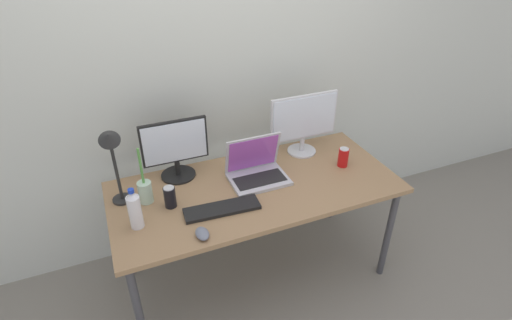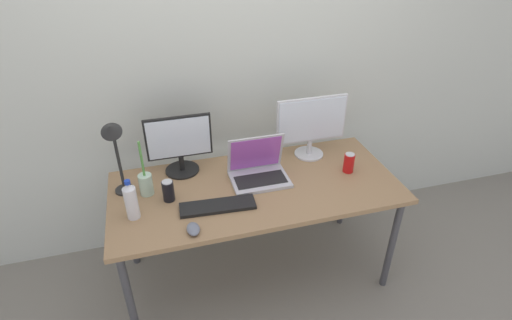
{
  "view_description": "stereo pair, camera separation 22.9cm",
  "coord_description": "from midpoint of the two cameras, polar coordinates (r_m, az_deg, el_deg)",
  "views": [
    {
      "loc": [
        -0.75,
        -1.8,
        2.13
      ],
      "look_at": [
        0.0,
        0.0,
        0.92
      ],
      "focal_mm": 28.0,
      "sensor_mm": 36.0,
      "label": 1
    },
    {
      "loc": [
        -0.53,
        -1.88,
        2.13
      ],
      "look_at": [
        0.0,
        0.0,
        0.92
      ],
      "focal_mm": 28.0,
      "sensor_mm": 36.0,
      "label": 2
    }
  ],
  "objects": [
    {
      "name": "soda_can_by_laptop",
      "position": [
        2.58,
        9.9,
        0.32
      ],
      "size": [
        0.07,
        0.07,
        0.13
      ],
      "color": "red",
      "rests_on": "work_desk"
    },
    {
      "name": "monitor_center",
      "position": [
        2.62,
        4.36,
        5.44
      ],
      "size": [
        0.47,
        0.19,
        0.41
      ],
      "color": "silver",
      "rests_on": "work_desk"
    },
    {
      "name": "bamboo_vase",
      "position": [
        2.34,
        -18.3,
        -4.3
      ],
      "size": [
        0.08,
        0.08,
        0.34
      ],
      "color": "#B2D1B7",
      "rests_on": "work_desk"
    },
    {
      "name": "soda_can_near_keyboard",
      "position": [
        2.27,
        -15.07,
        -5.19
      ],
      "size": [
        0.07,
        0.07,
        0.13
      ],
      "color": "black",
      "rests_on": "work_desk"
    },
    {
      "name": "mouse_by_keyboard",
      "position": [
        2.07,
        -10.9,
        -10.41
      ],
      "size": [
        0.07,
        0.11,
        0.04
      ],
      "primitive_type": "ellipsoid",
      "rotation": [
        0.0,
        0.0,
        0.04
      ],
      "color": "slate",
      "rests_on": "work_desk"
    },
    {
      "name": "keyboard_main",
      "position": [
        2.22,
        -7.85,
        -7.01
      ],
      "size": [
        0.43,
        0.15,
        0.02
      ],
      "primitive_type": "cube",
      "rotation": [
        0.0,
        0.0,
        -0.07
      ],
      "color": "black",
      "rests_on": "work_desk"
    },
    {
      "name": "ground_plane",
      "position": [
        2.88,
        -2.36,
        -15.81
      ],
      "size": [
        16.0,
        16.0,
        0.0
      ],
      "primitive_type": "plane",
      "color": "gray"
    },
    {
      "name": "laptop_silver",
      "position": [
        2.43,
        -2.64,
        -1.41
      ],
      "size": [
        0.35,
        0.26,
        0.27
      ],
      "color": "#B7B7BC",
      "rests_on": "work_desk"
    },
    {
      "name": "desk_lamp",
      "position": [
        2.22,
        -22.67,
        0.88
      ],
      "size": [
        0.11,
        0.18,
        0.49
      ],
      "color": "black",
      "rests_on": "work_desk"
    },
    {
      "name": "work_desk",
      "position": [
        2.43,
        -2.71,
        -4.9
      ],
      "size": [
        1.71,
        0.78,
        0.74
      ],
      "color": "#424247",
      "rests_on": "ground"
    },
    {
      "name": "water_bottle",
      "position": [
        2.16,
        -19.91,
        -6.83
      ],
      "size": [
        0.07,
        0.07,
        0.24
      ],
      "color": "silver",
      "rests_on": "work_desk"
    },
    {
      "name": "monitor_left",
      "position": [
        2.44,
        -14.12,
        1.58
      ],
      "size": [
        0.4,
        0.21,
        0.38
      ],
      "color": "black",
      "rests_on": "work_desk"
    },
    {
      "name": "wall_back",
      "position": [
        2.64,
        -7.59,
        13.26
      ],
      "size": [
        7.0,
        0.08,
        2.6
      ],
      "primitive_type": "cube",
      "color": "silver",
      "rests_on": "ground"
    }
  ]
}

